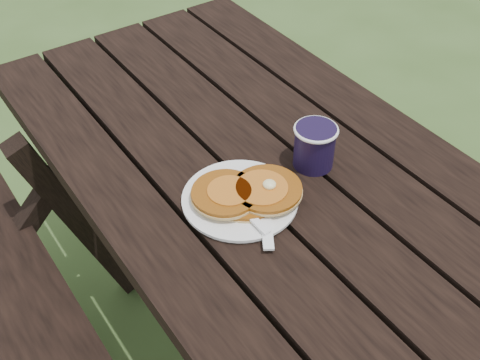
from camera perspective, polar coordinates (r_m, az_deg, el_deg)
picnic_table at (r=1.47m, az=6.38°, el=-13.66°), size 1.36×1.80×0.75m
plate at (r=1.19m, az=-0.00°, el=-1.87°), size 0.26×0.26×0.01m
pancake_stack at (r=1.17m, az=0.72°, el=-1.20°), size 0.21×0.17×0.04m
knife at (r=1.15m, az=2.42°, el=-3.27°), size 0.11×0.16×0.00m
fork at (r=1.14m, az=0.99°, el=-3.42°), size 0.03×0.16×0.01m
coffee_cup at (r=1.25m, az=7.10°, el=3.42°), size 0.09×0.09×0.10m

